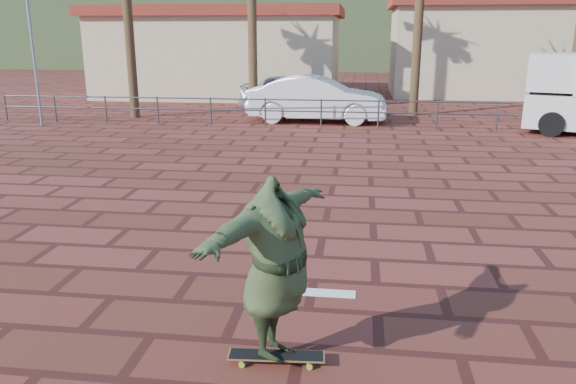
% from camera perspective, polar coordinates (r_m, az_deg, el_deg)
% --- Properties ---
extents(ground, '(120.00, 120.00, 0.00)m').
position_cam_1_polar(ground, '(8.55, -2.49, -6.33)').
color(ground, maroon).
rests_on(ground, ground).
extents(paint_stripe, '(1.40, 0.22, 0.01)m').
position_cam_1_polar(paint_stripe, '(7.38, 1.35, -10.08)').
color(paint_stripe, white).
rests_on(paint_stripe, ground).
extents(guardrail, '(24.06, 0.06, 1.00)m').
position_cam_1_polar(guardrail, '(20.01, 3.40, 8.52)').
color(guardrail, '#47494F').
rests_on(guardrail, ground).
extents(building_west, '(12.60, 7.60, 4.50)m').
position_cam_1_polar(building_west, '(30.71, -6.73, 13.99)').
color(building_west, beige).
rests_on(building_west, ground).
extents(building_east, '(10.60, 6.60, 5.00)m').
position_cam_1_polar(building_east, '(32.49, 19.72, 13.75)').
color(building_east, beige).
rests_on(building_east, ground).
extents(hill_front, '(70.00, 18.00, 6.00)m').
position_cam_1_polar(hill_front, '(57.82, 6.24, 15.55)').
color(hill_front, '#384C28').
rests_on(hill_front, ground).
extents(hill_back, '(35.00, 14.00, 8.00)m').
position_cam_1_polar(hill_back, '(67.95, -13.28, 16.11)').
color(hill_back, '#384C28').
rests_on(hill_back, ground).
extents(longboard, '(1.00, 0.29, 0.10)m').
position_cam_1_polar(longboard, '(5.91, -1.21, -16.32)').
color(longboard, olive).
rests_on(longboard, ground).
extents(skateboarder, '(1.39, 2.37, 1.86)m').
position_cam_1_polar(skateboarder, '(5.47, -1.26, -7.87)').
color(skateboarder, '#354525').
rests_on(skateboarder, longboard).
extents(car_silver, '(4.84, 2.39, 1.59)m').
position_cam_1_polar(car_silver, '(24.08, 0.74, 10.06)').
color(car_silver, '#ADB0B5').
rests_on(car_silver, ground).
extents(car_white, '(5.20, 1.98, 1.69)m').
position_cam_1_polar(car_white, '(21.25, 2.98, 9.40)').
color(car_white, white).
rests_on(car_white, ground).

